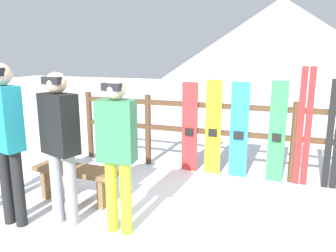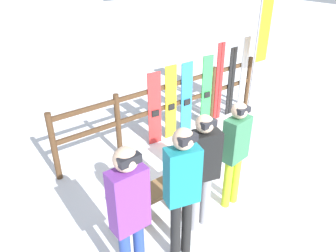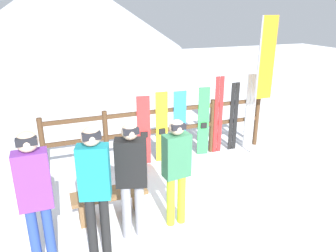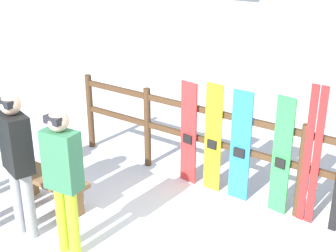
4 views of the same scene
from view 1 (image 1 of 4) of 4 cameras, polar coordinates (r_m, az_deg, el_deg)
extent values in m
plane|color=white|center=(3.75, 1.23, -17.62)|extent=(40.00, 40.00, 0.00)
cone|color=silver|center=(27.02, 18.94, 14.22)|extent=(18.00, 18.00, 6.00)
cylinder|color=#4C331E|center=(6.17, -13.46, 0.19)|extent=(0.10, 0.10, 1.21)
cylinder|color=#4C331E|center=(5.61, -3.50, -0.70)|extent=(0.10, 0.10, 1.21)
cylinder|color=#4C331E|center=(5.25, 8.23, -1.73)|extent=(0.10, 0.10, 1.21)
cylinder|color=#4C331E|center=(5.14, 21.06, -2.76)|extent=(0.10, 0.10, 1.21)
cube|color=#4C331E|center=(5.24, 8.25, -1.09)|extent=(4.68, 0.05, 0.08)
cube|color=#4C331E|center=(5.16, 8.40, 3.49)|extent=(4.68, 0.05, 0.08)
cube|color=brown|center=(4.42, -15.67, -7.38)|extent=(1.14, 0.36, 0.06)
cube|color=brown|center=(4.75, -19.72, -9.12)|extent=(0.08, 0.29, 0.39)
cube|color=brown|center=(4.28, -10.78, -11.03)|extent=(0.08, 0.29, 0.39)
cylinder|color=#B7D826|center=(3.62, -9.78, -11.87)|extent=(0.12, 0.12, 0.80)
cylinder|color=#B7D826|center=(3.54, -7.34, -12.35)|extent=(0.12, 0.12, 0.80)
cube|color=#33724C|center=(3.35, -8.97, -0.88)|extent=(0.40, 0.25, 0.63)
sphere|color=#D8B293|center=(3.28, -9.22, 6.37)|extent=(0.22, 0.22, 0.22)
cube|color=black|center=(3.22, -9.81, 6.73)|extent=(0.20, 0.08, 0.08)
cylinder|color=gray|center=(3.94, -18.77, -10.10)|extent=(0.13, 0.13, 0.82)
cylinder|color=gray|center=(3.83, -16.56, -10.61)|extent=(0.13, 0.13, 0.82)
cube|color=black|center=(3.67, -18.44, 0.34)|extent=(0.47, 0.34, 0.65)
sphere|color=#D8B293|center=(3.61, -18.92, 7.14)|extent=(0.22, 0.22, 0.22)
cube|color=black|center=(3.56, -19.64, 7.47)|extent=(0.20, 0.08, 0.08)
cylinder|color=black|center=(4.12, -26.28, -9.44)|extent=(0.12, 0.12, 0.87)
cylinder|color=black|center=(4.00, -24.58, -9.90)|extent=(0.12, 0.12, 0.87)
cube|color=teal|center=(3.85, -26.53, 1.18)|extent=(0.42, 0.30, 0.69)
sphere|color=#D8B293|center=(3.80, -27.21, 8.02)|extent=(0.24, 0.24, 0.24)
cube|color=red|center=(5.27, 3.79, -0.22)|extent=(0.27, 0.06, 1.45)
cube|color=black|center=(5.26, 3.69, -1.06)|extent=(0.15, 0.05, 0.12)
cube|color=yellow|center=(5.17, 7.89, -0.29)|extent=(0.25, 0.04, 1.50)
cube|color=black|center=(5.16, 7.79, -1.16)|extent=(0.14, 0.04, 0.12)
cube|color=#288CE0|center=(5.10, 12.26, -0.74)|extent=(0.27, 0.03, 1.48)
cube|color=black|center=(5.09, 12.18, -1.62)|extent=(0.15, 0.03, 0.12)
cube|color=green|center=(5.05, 18.46, -1.04)|extent=(0.24, 0.06, 1.51)
cube|color=black|center=(5.04, 18.39, -1.95)|extent=(0.14, 0.05, 0.12)
cube|color=red|center=(5.03, 22.03, -0.17)|extent=(0.09, 0.02, 1.72)
cube|color=red|center=(5.04, 23.22, -0.26)|extent=(0.09, 0.02, 1.72)
cube|color=black|center=(5.08, 26.35, -1.40)|extent=(0.09, 0.02, 1.56)
camera|label=2|loc=(4.92, -68.68, 22.66)|focal=35.00mm
camera|label=3|loc=(3.57, -91.54, 19.61)|focal=35.00mm
camera|label=4|loc=(2.17, 117.20, 32.49)|focal=50.00mm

